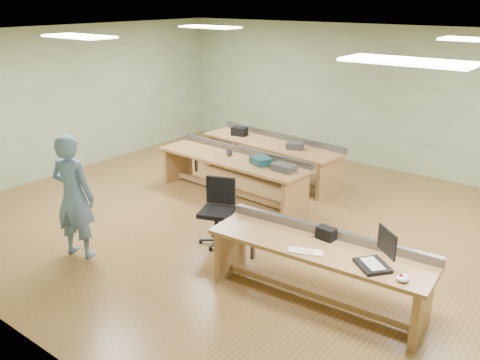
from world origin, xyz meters
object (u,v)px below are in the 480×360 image
at_px(task_chair, 218,220).
at_px(drinks_can, 216,154).
at_px(laptop_base, 373,266).
at_px(workbench_front, 318,260).
at_px(person, 74,196).
at_px(camera_bag, 326,233).
at_px(workbench_back, 271,151).
at_px(parts_bin_teal, 261,161).
at_px(mug, 229,153).
at_px(workbench_mid, 233,167).
at_px(parts_bin_grey, 284,167).

height_order(task_chair, drinks_can, task_chair).
distance_m(laptop_base, drinks_can, 4.47).
distance_m(workbench_front, person, 3.49).
bearing_deg(camera_bag, workbench_back, 137.61).
xyz_separation_m(workbench_front, camera_bag, (-0.02, 0.20, 0.27)).
distance_m(person, laptop_base, 4.14).
height_order(task_chair, parts_bin_teal, task_chair).
bearing_deg(mug, drinks_can, -123.74).
bearing_deg(task_chair, mug, 102.15).
distance_m(laptop_base, task_chair, 2.77).
bearing_deg(workbench_mid, workbench_front, -32.50).
xyz_separation_m(workbench_front, workbench_mid, (-2.99, 2.12, 0.01)).
relative_size(workbench_mid, laptop_base, 8.44).
xyz_separation_m(workbench_back, laptop_base, (3.70, -3.49, 0.21)).
xyz_separation_m(workbench_mid, workbench_back, (-0.00, 1.27, 0.00)).
relative_size(parts_bin_teal, drinks_can, 3.13).
xyz_separation_m(workbench_front, parts_bin_teal, (-2.34, 2.10, 0.26)).
height_order(workbench_back, parts_bin_grey, workbench_back).
bearing_deg(task_chair, person, -153.13).
xyz_separation_m(person, task_chair, (1.35, 1.51, -0.54)).
height_order(person, task_chair, person).
relative_size(laptop_base, parts_bin_grey, 0.93).
bearing_deg(camera_bag, laptop_base, -17.44).
xyz_separation_m(mug, drinks_can, (-0.14, -0.21, 0.01)).
bearing_deg(parts_bin_teal, person, -107.23).
distance_m(camera_bag, drinks_can, 3.68).
bearing_deg(camera_bag, parts_bin_teal, 145.28).
xyz_separation_m(parts_bin_teal, parts_bin_grey, (0.51, -0.05, -0.01)).
xyz_separation_m(camera_bag, parts_bin_grey, (-1.81, 1.86, -0.02)).
bearing_deg(mug, camera_bag, -32.63).
bearing_deg(person, laptop_base, 178.62).
bearing_deg(laptop_base, mug, -172.12).
relative_size(task_chair, drinks_can, 8.62).
height_order(workbench_front, mug, workbench_front).
bearing_deg(parts_bin_teal, drinks_can, -171.64).
height_order(workbench_mid, parts_bin_grey, workbench_mid).
bearing_deg(drinks_can, mug, 56.26).
relative_size(workbench_front, task_chair, 2.78).
relative_size(person, task_chair, 1.82).
bearing_deg(task_chair, camera_bag, -29.17).
xyz_separation_m(workbench_mid, laptop_base, (3.70, -2.22, 0.21)).
distance_m(workbench_front, drinks_can, 3.80).
relative_size(camera_bag, parts_bin_teal, 0.62).
bearing_deg(workbench_front, person, -165.99).
distance_m(camera_bag, parts_bin_grey, 2.59).
height_order(parts_bin_grey, drinks_can, drinks_can).
bearing_deg(camera_bag, workbench_mid, 151.70).
bearing_deg(workbench_mid, drinks_can, -146.24).
distance_m(workbench_front, parts_bin_grey, 2.76).
bearing_deg(workbench_front, parts_bin_teal, 134.43).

